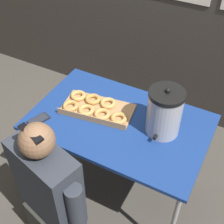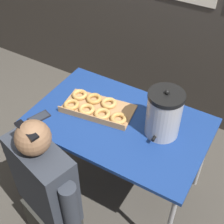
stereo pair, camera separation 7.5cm
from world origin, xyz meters
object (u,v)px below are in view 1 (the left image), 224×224
Objects in this scene: coffee_urn at (164,112)px; cell_phone at (39,120)px; donut_box at (95,108)px; person_seated at (51,197)px.

coffee_urn is 2.15× the size of cell_phone.
donut_box is 3.23× the size of cell_phone.
coffee_urn reaches higher than donut_box.
coffee_urn is at bearing 41.31° from cell_phone.
donut_box is 0.53m from coffee_urn.
donut_box is 0.46× the size of person_seated.
donut_box is 1.51× the size of coffee_urn.
donut_box is at bearing 62.94° from cell_phone.
coffee_urn reaches higher than cell_phone.
person_seated is (-0.46, -0.69, -0.38)m from coffee_urn.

